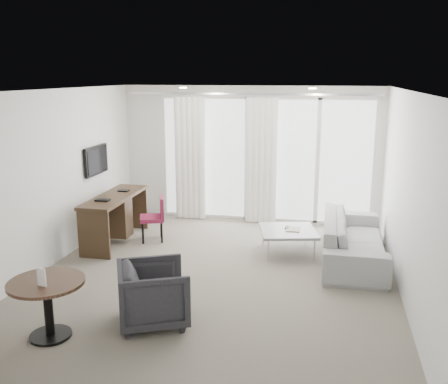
% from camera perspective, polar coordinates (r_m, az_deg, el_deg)
% --- Properties ---
extents(floor, '(5.00, 6.00, 0.00)m').
position_cam_1_polar(floor, '(7.20, -1.01, -9.65)').
color(floor, '#70695C').
rests_on(floor, ground).
extents(ceiling, '(5.00, 6.00, 0.00)m').
position_cam_1_polar(ceiling, '(6.63, -1.10, 11.53)').
color(ceiling, white).
rests_on(ceiling, ground).
extents(wall_left, '(0.00, 6.00, 2.60)m').
position_cam_1_polar(wall_left, '(7.74, -19.40, 1.33)').
color(wall_left, silver).
rests_on(wall_left, ground).
extents(wall_right, '(0.00, 6.00, 2.60)m').
position_cam_1_polar(wall_right, '(6.70, 20.26, -0.51)').
color(wall_right, silver).
rests_on(wall_right, ground).
extents(wall_front, '(5.00, 0.00, 2.60)m').
position_cam_1_polar(wall_front, '(4.06, -10.76, -8.74)').
color(wall_front, silver).
rests_on(wall_front, ground).
extents(window_panel, '(4.00, 0.02, 2.38)m').
position_cam_1_polar(window_panel, '(9.65, 4.70, 3.69)').
color(window_panel, white).
rests_on(window_panel, ground).
extents(window_frame, '(4.10, 0.06, 2.44)m').
position_cam_1_polar(window_frame, '(9.63, 4.69, 3.67)').
color(window_frame, white).
rests_on(window_frame, ground).
extents(curtain_left, '(0.60, 0.20, 2.38)m').
position_cam_1_polar(curtain_left, '(9.78, -3.90, 3.83)').
color(curtain_left, white).
rests_on(curtain_left, ground).
extents(curtain_right, '(0.60, 0.20, 2.38)m').
position_cam_1_polar(curtain_right, '(9.49, 4.27, 3.54)').
color(curtain_right, white).
rests_on(curtain_right, ground).
extents(curtain_track, '(4.80, 0.04, 0.04)m').
position_cam_1_polar(curtain_track, '(9.40, 2.87, 11.12)').
color(curtain_track, '#B2B2B7').
rests_on(curtain_track, ceiling).
extents(downlight_a, '(0.12, 0.12, 0.02)m').
position_cam_1_polar(downlight_a, '(8.41, -4.69, 11.79)').
color(downlight_a, '#FFE0B2').
rests_on(downlight_a, ceiling).
extents(downlight_b, '(0.12, 0.12, 0.02)m').
position_cam_1_polar(downlight_b, '(8.06, 10.07, 11.58)').
color(downlight_b, '#FFE0B2').
rests_on(downlight_b, ceiling).
extents(desk, '(0.54, 1.74, 0.81)m').
position_cam_1_polar(desk, '(8.69, -12.30, -3.03)').
color(desk, '#362617').
rests_on(desk, floor).
extents(tv, '(0.05, 0.80, 0.50)m').
position_cam_1_polar(tv, '(8.96, -14.41, 3.53)').
color(tv, black).
rests_on(tv, wall_left).
extents(desk_chair, '(0.54, 0.52, 0.77)m').
position_cam_1_polar(desk_chair, '(8.66, -8.25, -3.06)').
color(desk_chair, maroon).
rests_on(desk_chair, floor).
extents(round_table, '(0.90, 0.90, 0.65)m').
position_cam_1_polar(round_table, '(5.87, -19.42, -12.51)').
color(round_table, '#3B2618').
rests_on(round_table, floor).
extents(menu_card, '(0.11, 0.04, 0.20)m').
position_cam_1_polar(menu_card, '(5.60, -20.10, -9.44)').
color(menu_card, white).
rests_on(menu_card, round_table).
extents(tub_armchair, '(1.03, 1.02, 0.71)m').
position_cam_1_polar(tub_armchair, '(5.87, -8.07, -11.48)').
color(tub_armchair, '#252428').
rests_on(tub_armchair, floor).
extents(coffee_table, '(1.04, 1.04, 0.39)m').
position_cam_1_polar(coffee_table, '(8.10, 7.30, -5.61)').
color(coffee_table, gray).
rests_on(coffee_table, floor).
extents(remote, '(0.06, 0.16, 0.02)m').
position_cam_1_polar(remote, '(8.13, 7.20, -4.30)').
color(remote, black).
rests_on(remote, coffee_table).
extents(magazine, '(0.21, 0.27, 0.02)m').
position_cam_1_polar(magazine, '(8.07, 7.88, -4.47)').
color(magazine, gray).
rests_on(magazine, coffee_table).
extents(sofa, '(0.91, 2.32, 0.68)m').
position_cam_1_polar(sofa, '(7.96, 14.60, -5.19)').
color(sofa, '#959595').
rests_on(sofa, floor).
extents(terrace_slab, '(5.60, 3.00, 0.12)m').
position_cam_1_polar(terrace_slab, '(11.39, 5.56, -1.33)').
color(terrace_slab, '#4D4D50').
rests_on(terrace_slab, ground).
extents(rattan_chair_a, '(0.73, 0.73, 0.81)m').
position_cam_1_polar(rattan_chair_a, '(11.59, 10.85, 1.12)').
color(rattan_chair_a, brown).
rests_on(rattan_chair_a, terrace_slab).
extents(rattan_chair_b, '(0.82, 0.82, 0.92)m').
position_cam_1_polar(rattan_chair_b, '(11.24, 13.64, 0.88)').
color(rattan_chair_b, brown).
rests_on(rattan_chair_b, terrace_slab).
extents(rattan_table, '(0.59, 0.59, 0.48)m').
position_cam_1_polar(rattan_table, '(11.41, 9.89, 0.11)').
color(rattan_table, brown).
rests_on(rattan_table, terrace_slab).
extents(balustrade, '(5.50, 0.06, 1.05)m').
position_cam_1_polar(balustrade, '(12.67, 6.37, 2.74)').
color(balustrade, '#B2B2B7').
rests_on(balustrade, terrace_slab).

